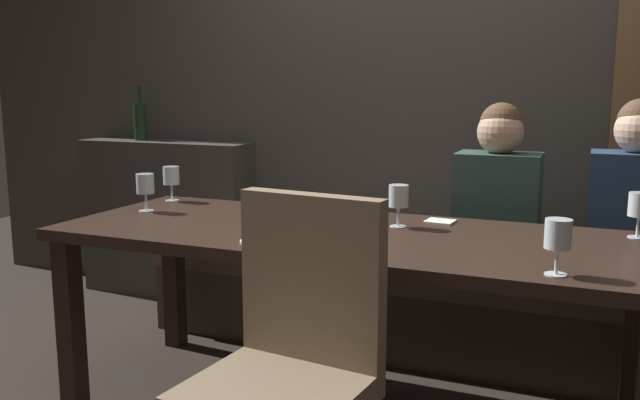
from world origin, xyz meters
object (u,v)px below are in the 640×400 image
object	(u,v)px
wine_glass_far_right	(399,197)
wine_glass_near_right	(558,237)
diner_bearded	(635,199)
diner_redhead	(498,194)
wine_glass_end_right	(639,207)
wine_glass_far_left	(145,185)
espresso_cup	(257,235)
banquette_bench	(396,305)
wine_glass_center_back	(171,176)
wine_bottle_dark_red	(140,120)
dining_table	(345,254)
chair_near_side	(292,351)

from	to	relation	value
wine_glass_far_right	wine_glass_near_right	xyz separation A→B (m)	(0.60, -0.46, -0.00)
diner_bearded	wine_glass_near_right	distance (m)	1.06
diner_redhead	wine_glass_end_right	distance (m)	0.67
wine_glass_end_right	wine_glass_far_left	size ratio (longest dim) A/B	1.00
diner_bearded	espresso_cup	distance (m)	1.59
banquette_bench	wine_glass_center_back	distance (m)	1.24
wine_glass_end_right	wine_glass_near_right	xyz separation A→B (m)	(-0.24, -0.61, -0.00)
wine_glass_end_right	wine_glass_far_right	xyz separation A→B (m)	(-0.84, -0.15, 0.00)
wine_bottle_dark_red	espresso_cup	distance (m)	2.04
wine_glass_far_right	espresso_cup	bearing A→B (deg)	-130.97
diner_redhead	diner_bearded	size ratio (longest dim) A/B	0.97
wine_glass_far_right	wine_glass_end_right	bearing A→B (deg)	10.12
banquette_bench	diner_redhead	world-z (taller)	diner_redhead
dining_table	wine_bottle_dark_red	xyz separation A→B (m)	(-1.73, 1.04, 0.42)
diner_redhead	wine_glass_near_right	size ratio (longest dim) A/B	4.62
wine_glass_near_right	wine_glass_end_right	bearing A→B (deg)	68.74
wine_bottle_dark_red	wine_glass_near_right	world-z (taller)	wine_bottle_dark_red
wine_bottle_dark_red	diner_bearded	bearing A→B (deg)	-6.82
chair_near_side	wine_glass_far_right	distance (m)	0.92
chair_near_side	wine_glass_far_left	distance (m)	1.33
chair_near_side	diner_bearded	size ratio (longest dim) A/B	1.26
banquette_bench	diner_bearded	distance (m)	1.17
espresso_cup	wine_glass_end_right	bearing A→B (deg)	25.70
dining_table	wine_glass_near_right	size ratio (longest dim) A/B	13.41
banquette_bench	chair_near_side	size ratio (longest dim) A/B	2.55
wine_bottle_dark_red	wine_glass_center_back	xyz separation A→B (m)	(0.74, -0.74, -0.21)
diner_redhead	wine_glass_far_right	xyz separation A→B (m)	(-0.30, -0.54, 0.05)
dining_table	wine_glass_end_right	size ratio (longest dim) A/B	13.41
banquette_bench	espresso_cup	bearing A→B (deg)	-102.45
diner_bearded	banquette_bench	bearing A→B (deg)	-179.04
chair_near_side	dining_table	bearing A→B (deg)	98.96
wine_glass_near_right	diner_redhead	bearing A→B (deg)	106.89
wine_glass_end_right	banquette_bench	bearing A→B (deg)	158.06
wine_glass_far_right	wine_glass_near_right	world-z (taller)	same
wine_glass_near_right	wine_glass_center_back	bearing A→B (deg)	160.48
banquette_bench	wine_glass_far_left	size ratio (longest dim) A/B	15.24
wine_glass_center_back	wine_bottle_dark_red	bearing A→B (deg)	135.00
diner_bearded	wine_glass_end_right	bearing A→B (deg)	-90.75
wine_glass_end_right	wine_glass_far_left	distance (m)	1.96
wine_bottle_dark_red	wine_glass_end_right	world-z (taller)	wine_bottle_dark_red
diner_redhead	wine_glass_end_right	bearing A→B (deg)	-35.57
wine_glass_near_right	espresso_cup	xyz separation A→B (m)	(-0.98, 0.03, -0.09)
chair_near_side	wine_glass_far_left	size ratio (longest dim) A/B	5.98
wine_glass_end_right	wine_glass_center_back	xyz separation A→B (m)	(-1.99, 0.01, 0.00)
banquette_bench	wine_glass_near_right	distance (m)	1.42
banquette_bench	espresso_cup	xyz separation A→B (m)	(-0.22, -0.99, 0.54)
dining_table	chair_near_side	distance (m)	0.74
diner_bearded	wine_glass_center_back	size ratio (longest dim) A/B	4.74
wine_glass_far_left	diner_redhead	bearing A→B (deg)	24.82
diner_bearded	espresso_cup	bearing A→B (deg)	-140.58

